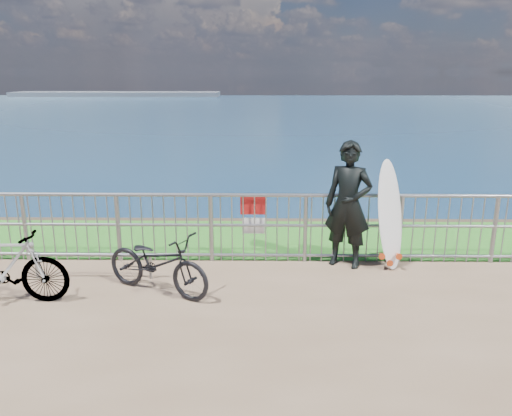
{
  "coord_description": "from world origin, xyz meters",
  "views": [
    {
      "loc": [
        0.33,
        -5.99,
        2.96
      ],
      "look_at": [
        0.22,
        1.2,
        1.0
      ],
      "focal_mm": 35.0,
      "sensor_mm": 36.0,
      "label": 1
    }
  ],
  "objects_px": {
    "surfboard": "(390,219)",
    "bicycle_far": "(5,267)",
    "bicycle_near": "(157,263)",
    "surfer": "(348,205)"
  },
  "relations": [
    {
      "from": "surfboard",
      "to": "bicycle_far",
      "type": "bearing_deg",
      "value": -165.93
    },
    {
      "from": "surfboard",
      "to": "bicycle_near",
      "type": "height_order",
      "value": "surfboard"
    },
    {
      "from": "surfer",
      "to": "bicycle_near",
      "type": "bearing_deg",
      "value": -135.6
    },
    {
      "from": "surfer",
      "to": "bicycle_far",
      "type": "relative_size",
      "value": 1.2
    },
    {
      "from": "surfboard",
      "to": "bicycle_far",
      "type": "height_order",
      "value": "surfboard"
    },
    {
      "from": "bicycle_near",
      "to": "bicycle_far",
      "type": "bearing_deg",
      "value": 126.53
    },
    {
      "from": "surfer",
      "to": "bicycle_near",
      "type": "height_order",
      "value": "surfer"
    },
    {
      "from": "bicycle_far",
      "to": "surfboard",
      "type": "bearing_deg",
      "value": -77.51
    },
    {
      "from": "surfer",
      "to": "bicycle_near",
      "type": "distance_m",
      "value": 3.01
    },
    {
      "from": "bicycle_near",
      "to": "bicycle_far",
      "type": "height_order",
      "value": "bicycle_far"
    }
  ]
}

